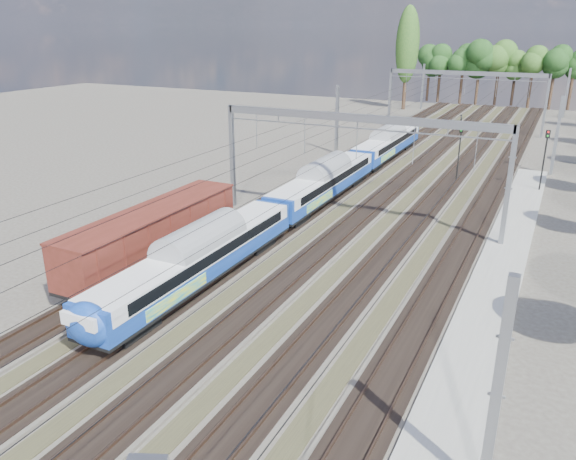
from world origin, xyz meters
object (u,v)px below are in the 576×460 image
at_px(emu_train, 323,178).
at_px(signal_near, 460,147).
at_px(freight_boxcar, 154,234).
at_px(signal_far, 545,154).
at_px(worker, 461,119).

relative_size(emu_train, signal_near, 9.99).
bearing_deg(signal_near, freight_boxcar, -111.61).
xyz_separation_m(signal_near, signal_far, (8.02, -0.33, 0.13)).
bearing_deg(signal_far, signal_near, 160.34).
xyz_separation_m(emu_train, freight_boxcar, (-4.50, -18.20, -0.00)).
height_order(freight_boxcar, signal_far, signal_far).
bearing_deg(freight_boxcar, emu_train, 76.11).
bearing_deg(signal_far, freight_boxcar, -142.85).
bearing_deg(emu_train, worker, 86.31).
distance_m(worker, signal_near, 38.54).
bearing_deg(freight_boxcar, worker, 83.58).
distance_m(emu_train, signal_far, 21.79).
relative_size(emu_train, signal_far, 9.65).
height_order(freight_boxcar, worker, freight_boxcar).
bearing_deg(freight_boxcar, signal_far, 54.47).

